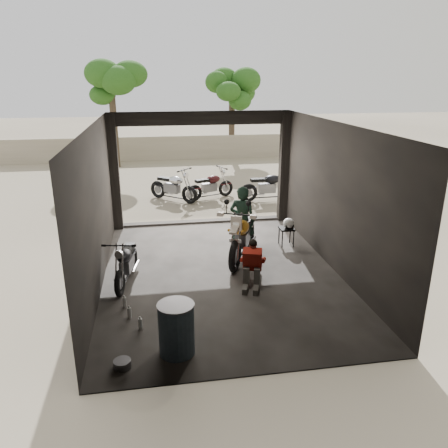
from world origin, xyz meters
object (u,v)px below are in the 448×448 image
object	(u,v)px
left_bike	(126,260)
stool	(287,231)
sign_post	(293,152)
outside_bike_b	(210,184)
helmet	(288,223)
outside_bike_c	(268,184)
rider	(242,221)
main_bike	(243,233)
oil_drum	(176,330)
outside_bike_a	(173,184)
mechanic	(252,267)

from	to	relation	value
left_bike	stool	xyz separation A→B (m)	(3.89, 1.44, -0.10)
sign_post	stool	bearing A→B (deg)	-88.70
stool	left_bike	bearing A→B (deg)	-159.72
outside_bike_b	helmet	size ratio (longest dim) A/B	5.56
outside_bike_b	outside_bike_c	world-z (taller)	outside_bike_c
outside_bike_c	rider	size ratio (longest dim) A/B	1.05
left_bike	sign_post	distance (m)	7.12
main_bike	rider	world-z (taller)	rider
outside_bike_c	oil_drum	xyz separation A→B (m)	(-3.66, -8.28, -0.17)
main_bike	oil_drum	bearing A→B (deg)	-92.19
outside_bike_b	main_bike	bearing A→B (deg)	157.70
helmet	rider	bearing A→B (deg)	-158.72
stool	helmet	size ratio (longest dim) A/B	1.69
outside_bike_b	rider	distance (m)	5.10
rider	helmet	distance (m)	1.29
outside_bike_c	oil_drum	world-z (taller)	outside_bike_c
main_bike	outside_bike_a	bearing A→B (deg)	128.38
main_bike	left_bike	bearing A→B (deg)	-138.21
oil_drum	sign_post	xyz separation A→B (m)	(4.20, 7.49, 1.38)
left_bike	outside_bike_c	size ratio (longest dim) A/B	0.85
outside_bike_a	main_bike	bearing A→B (deg)	-125.11
rider	left_bike	bearing A→B (deg)	48.06
oil_drum	rider	bearing A→B (deg)	64.55
outside_bike_a	rider	distance (m)	5.22
outside_bike_c	mechanic	distance (m)	6.67
sign_post	main_bike	bearing A→B (deg)	-100.81
rider	stool	bearing A→B (deg)	-140.87
sign_post	left_bike	bearing A→B (deg)	-115.87
outside_bike_c	mechanic	xyz separation A→B (m)	(-2.04, -6.35, -0.11)
outside_bike_c	helmet	distance (m)	4.27
stool	sign_post	xyz separation A→B (m)	(1.18, 3.39, 1.39)
outside_bike_a	mechanic	distance (m)	6.99
outside_bike_c	stool	world-z (taller)	outside_bike_c
rider	sign_post	size ratio (longest dim) A/B	0.64
outside_bike_a	outside_bike_c	bearing A→B (deg)	-58.43
stool	oil_drum	size ratio (longest dim) A/B	0.57
oil_drum	mechanic	bearing A→B (deg)	50.02
outside_bike_c	oil_drum	distance (m)	9.06
main_bike	sign_post	xyz separation A→B (m)	(2.44, 4.01, 1.15)
outside_bike_c	mechanic	world-z (taller)	outside_bike_c
main_bike	stool	xyz separation A→B (m)	(1.26, 0.62, -0.24)
outside_bike_b	helmet	bearing A→B (deg)	172.71
left_bike	mechanic	xyz separation A→B (m)	(2.50, -0.73, -0.02)
outside_bike_a	oil_drum	distance (m)	8.84
rider	sign_post	xyz separation A→B (m)	(2.39, 3.69, 0.97)
outside_bike_b	mechanic	world-z (taller)	outside_bike_b
outside_bike_c	stool	xyz separation A→B (m)	(-0.65, -4.19, -0.18)
mechanic	stool	distance (m)	2.57
outside_bike_c	oil_drum	bearing A→B (deg)	153.88
outside_bike_b	outside_bike_a	bearing A→B (deg)	70.23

